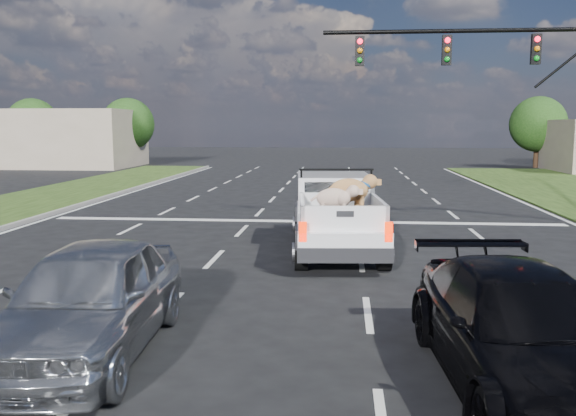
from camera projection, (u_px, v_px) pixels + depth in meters
The scene contains 10 objects.
ground at pixel (266, 311), 10.49m from camera, with size 160.00×160.00×0.00m, color black.
road_markings at pixel (295, 240), 16.96m from camera, with size 17.75×60.00×0.01m.
traffic_signal at pixel (528, 77), 19.57m from camera, with size 9.11×0.31×7.00m.
building_left at pixel (70, 138), 47.51m from camera, with size 10.00×8.00×4.40m, color tan.
tree_far_b at pixel (33, 124), 49.70m from camera, with size 4.20×4.20×5.40m.
tree_far_c at pixel (128, 124), 48.98m from camera, with size 4.20×4.20×5.40m.
tree_far_d at pixel (538, 124), 46.13m from camera, with size 4.20×4.20×5.40m.
pickup_truck at pixel (336, 212), 15.52m from camera, with size 2.48×5.74×2.10m.
silver_sedan at pixel (89, 298), 8.47m from camera, with size 1.86×4.63×1.58m, color #AAADB1.
black_coupe at pixel (522, 331), 7.33m from camera, with size 2.02×4.96×1.44m, color black.
Camera 1 is at (1.30, -10.08, 3.17)m, focal length 38.00 mm.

